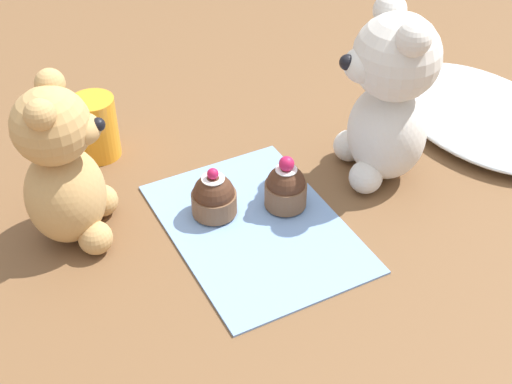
{
  "coord_description": "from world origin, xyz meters",
  "views": [
    {
      "loc": [
        0.56,
        -0.3,
        0.57
      ],
      "look_at": [
        0.0,
        0.0,
        0.06
      ],
      "focal_mm": 50.0,
      "sensor_mm": 36.0,
      "label": 1
    }
  ],
  "objects_px": {
    "cupcake_near_tan_bear": "(214,197)",
    "juice_glass": "(96,128)",
    "teddy_bear_cream": "(389,97)",
    "cupcake_near_cream_bear": "(286,187)",
    "teddy_bear_tan": "(63,170)"
  },
  "relations": [
    {
      "from": "teddy_bear_tan",
      "to": "juice_glass",
      "type": "bearing_deg",
      "value": -4.12
    },
    {
      "from": "cupcake_near_cream_bear",
      "to": "teddy_bear_tan",
      "type": "bearing_deg",
      "value": -107.31
    },
    {
      "from": "teddy_bear_cream",
      "to": "cupcake_near_cream_bear",
      "type": "height_order",
      "value": "teddy_bear_cream"
    },
    {
      "from": "teddy_bear_cream",
      "to": "cupcake_near_cream_bear",
      "type": "relative_size",
      "value": 3.26
    },
    {
      "from": "teddy_bear_tan",
      "to": "cupcake_near_cream_bear",
      "type": "height_order",
      "value": "teddy_bear_tan"
    },
    {
      "from": "cupcake_near_tan_bear",
      "to": "juice_glass",
      "type": "relative_size",
      "value": 0.75
    },
    {
      "from": "cupcake_near_tan_bear",
      "to": "juice_glass",
      "type": "distance_m",
      "value": 0.21
    },
    {
      "from": "cupcake_near_tan_bear",
      "to": "cupcake_near_cream_bear",
      "type": "bearing_deg",
      "value": 71.85
    },
    {
      "from": "teddy_bear_cream",
      "to": "juice_glass",
      "type": "height_order",
      "value": "teddy_bear_cream"
    },
    {
      "from": "teddy_bear_cream",
      "to": "cupcake_near_cream_bear",
      "type": "xyz_separation_m",
      "value": [
        0.01,
        -0.15,
        -0.08
      ]
    },
    {
      "from": "teddy_bear_cream",
      "to": "juice_glass",
      "type": "xyz_separation_m",
      "value": [
        -0.21,
        -0.31,
        -0.07
      ]
    },
    {
      "from": "cupcake_near_cream_bear",
      "to": "cupcake_near_tan_bear",
      "type": "height_order",
      "value": "cupcake_near_cream_bear"
    },
    {
      "from": "teddy_bear_tan",
      "to": "juice_glass",
      "type": "distance_m",
      "value": 0.17
    },
    {
      "from": "teddy_bear_tan",
      "to": "cupcake_near_cream_bear",
      "type": "relative_size",
      "value": 2.85
    },
    {
      "from": "teddy_bear_tan",
      "to": "cupcake_near_tan_bear",
      "type": "xyz_separation_m",
      "value": [
        0.05,
        0.16,
        -0.06
      ]
    }
  ]
}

